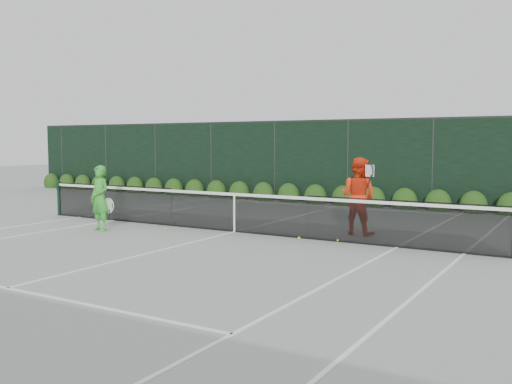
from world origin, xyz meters
The scene contains 8 objects.
ground centered at (0.00, 0.00, 0.00)m, with size 80.00×80.00×0.00m, color gray.
tennis_net centered at (-0.02, 0.00, 0.53)m, with size 12.90×0.10×1.07m.
player_woman centered at (-3.04, -1.54, 0.83)m, with size 0.68×0.48×1.65m.
player_man centered at (2.76, 1.25, 0.94)m, with size 1.00×0.83×1.87m.
court_lines centered at (0.00, 0.00, 0.01)m, with size 11.03×23.83×0.01m.
windscreen_fence centered at (0.00, -2.71, 1.51)m, with size 32.00×21.07×3.06m.
hedge_row centered at (0.00, 7.15, 0.23)m, with size 31.66×0.65×0.94m.
tennis_balls centered at (0.20, -0.10, 0.03)m, with size 5.07×1.25×0.07m.
Camera 1 is at (7.65, -11.81, 2.23)m, focal length 40.00 mm.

